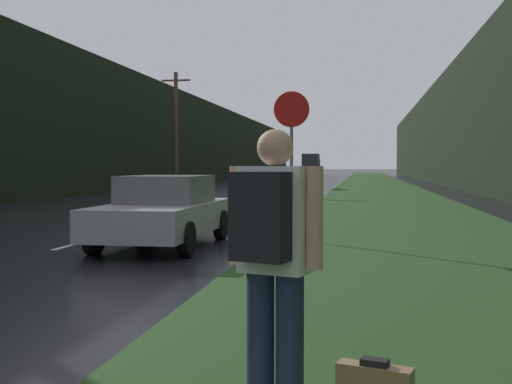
{
  "coord_description": "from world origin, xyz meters",
  "views": [
    {
      "loc": [
        5.71,
        -0.34,
        1.57
      ],
      "look_at": [
        3.04,
        15.57,
        0.91
      ],
      "focal_mm": 45.0,
      "sensor_mm": 36.0,
      "label": 1
    }
  ],
  "objects_px": {
    "stop_sign": "(291,147)",
    "car_oncoming": "(280,175)",
    "hitchhiker_with_backpack": "(272,254)",
    "car_passing_near": "(164,211)",
    "car_passing_far": "(306,179)",
    "delivery_truck": "(311,165)"
  },
  "relations": [
    {
      "from": "stop_sign",
      "to": "car_oncoming",
      "type": "distance_m",
      "value": 45.35
    },
    {
      "from": "stop_sign",
      "to": "hitchhiker_with_backpack",
      "type": "distance_m",
      "value": 9.66
    },
    {
      "from": "car_oncoming",
      "to": "hitchhiker_with_backpack",
      "type": "bearing_deg",
      "value": -82.66
    },
    {
      "from": "car_passing_near",
      "to": "car_oncoming",
      "type": "height_order",
      "value": "car_oncoming"
    },
    {
      "from": "stop_sign",
      "to": "car_passing_near",
      "type": "xyz_separation_m",
      "value": [
        -2.36,
        -1.38,
        -1.28
      ]
    },
    {
      "from": "car_oncoming",
      "to": "car_passing_near",
      "type": "bearing_deg",
      "value": -85.42
    },
    {
      "from": "hitchhiker_with_backpack",
      "to": "car_passing_far",
      "type": "bearing_deg",
      "value": 111.81
    },
    {
      "from": "car_passing_far",
      "to": "delivery_truck",
      "type": "relative_size",
      "value": 0.56
    },
    {
      "from": "car_passing_far",
      "to": "car_oncoming",
      "type": "xyz_separation_m",
      "value": [
        -3.71,
        14.75,
        0.08
      ]
    },
    {
      "from": "car_oncoming",
      "to": "delivery_truck",
      "type": "bearing_deg",
      "value": 90.0
    },
    {
      "from": "hitchhiker_with_backpack",
      "to": "car_oncoming",
      "type": "distance_m",
      "value": 54.95
    },
    {
      "from": "hitchhiker_with_backpack",
      "to": "car_passing_far",
      "type": "distance_m",
      "value": 39.89
    },
    {
      "from": "car_passing_far",
      "to": "delivery_truck",
      "type": "bearing_deg",
      "value": -85.82
    },
    {
      "from": "car_passing_far",
      "to": "stop_sign",
      "type": "bearing_deg",
      "value": 94.46
    },
    {
      "from": "car_passing_near",
      "to": "car_oncoming",
      "type": "xyz_separation_m",
      "value": [
        -3.71,
        46.3,
        0.06
      ]
    },
    {
      "from": "stop_sign",
      "to": "hitchhiker_with_backpack",
      "type": "relative_size",
      "value": 1.74
    },
    {
      "from": "car_passing_far",
      "to": "car_oncoming",
      "type": "bearing_deg",
      "value": -75.87
    },
    {
      "from": "car_passing_near",
      "to": "car_oncoming",
      "type": "distance_m",
      "value": 46.45
    },
    {
      "from": "stop_sign",
      "to": "car_passing_far",
      "type": "distance_m",
      "value": 30.3
    },
    {
      "from": "stop_sign",
      "to": "car_passing_far",
      "type": "height_order",
      "value": "stop_sign"
    },
    {
      "from": "delivery_truck",
      "to": "stop_sign",
      "type": "bearing_deg",
      "value": -85.71
    },
    {
      "from": "hitchhiker_with_backpack",
      "to": "car_oncoming",
      "type": "height_order",
      "value": "hitchhiker_with_backpack"
    }
  ]
}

